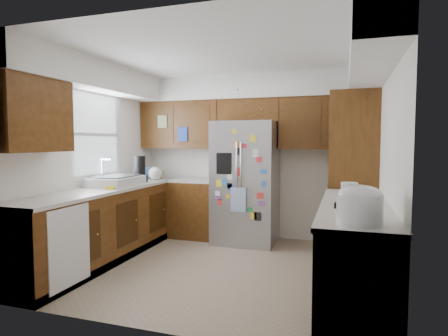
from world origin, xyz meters
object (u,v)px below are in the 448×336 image
at_px(fridge, 246,182).
at_px(paper_towel, 349,201).
at_px(pantry, 353,174).
at_px(rice_cooker, 359,204).

bearing_deg(fridge, paper_towel, -59.14).
height_order(pantry, rice_cooker, pantry).
bearing_deg(rice_cooker, paper_towel, 110.22).
relative_size(pantry, fridge, 1.19).
height_order(pantry, paper_towel, pantry).
relative_size(rice_cooker, paper_towel, 1.19).
distance_m(fridge, rice_cooker, 2.99).
xyz_separation_m(pantry, fridge, (-1.50, 0.05, -0.17)).
xyz_separation_m(fridge, paper_towel, (1.43, -2.40, 0.16)).
distance_m(pantry, fridge, 1.51).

